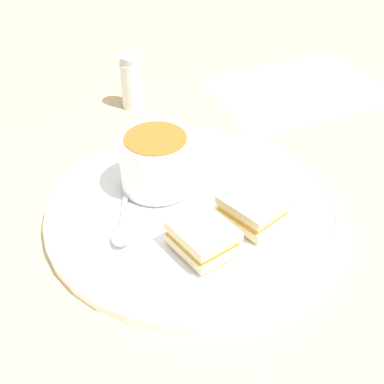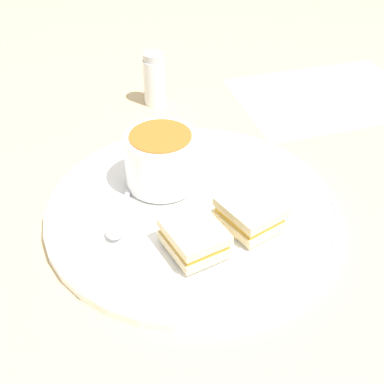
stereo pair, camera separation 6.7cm
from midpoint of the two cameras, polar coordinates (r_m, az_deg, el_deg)
name	(u,v)px [view 1 (the left image)]	position (r m, az deg, el deg)	size (l,w,h in m)	color
ground_plane	(192,214)	(0.70, -2.76, -2.53)	(2.40, 2.40, 0.00)	#D1B27F
plate	(192,209)	(0.69, -2.79, -1.98)	(0.38, 0.38, 0.02)	white
soup_bowl	(155,162)	(0.70, -6.71, 3.09)	(0.10, 0.10, 0.07)	white
spoon	(122,230)	(0.66, -10.44, -4.16)	(0.10, 0.10, 0.01)	silver
sandwich_half_near	(203,237)	(0.62, -1.97, -4.93)	(0.08, 0.07, 0.03)	beige
sandwich_half_far	(252,209)	(0.66, 3.56, -1.91)	(0.08, 0.06, 0.03)	beige
salt_shaker	(132,82)	(0.92, -8.59, 11.45)	(0.04, 0.04, 0.09)	silver
menu_sheet	(299,89)	(1.00, 9.46, 10.68)	(0.33, 0.37, 0.00)	white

